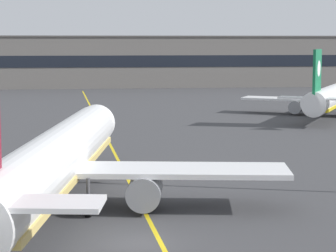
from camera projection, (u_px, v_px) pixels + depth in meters
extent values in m
plane|color=#3D3D3F|center=(141.00, 243.00, 39.39)|extent=(400.00, 400.00, 0.00)
cube|color=yellow|center=(116.00, 156.00, 68.94)|extent=(6.95, 179.89, 0.01)
cylinder|color=white|center=(54.00, 159.00, 46.81)|extent=(9.48, 36.15, 3.80)
cone|color=white|center=(95.00, 124.00, 65.95)|extent=(3.98, 3.14, 3.61)
cube|color=#DBBC66|center=(55.00, 174.00, 46.94)|extent=(8.95, 33.29, 0.44)
cube|color=black|center=(92.00, 120.00, 63.98)|extent=(2.99, 1.54, 0.60)
cube|color=white|center=(56.00, 169.00, 47.51)|extent=(32.36, 9.83, 0.36)
cylinder|color=gray|center=(145.00, 191.00, 46.44)|extent=(2.84, 3.92, 2.30)
cylinder|color=black|center=(147.00, 185.00, 48.28)|extent=(1.96, 0.49, 1.95)
cylinder|color=#4C4C51|center=(87.00, 153.00, 61.44)|extent=(0.24, 0.24, 1.60)
cylinder|color=black|center=(88.00, 165.00, 61.57)|extent=(0.54, 0.95, 0.90)
cylinder|color=#4C4C51|center=(9.00, 190.00, 45.14)|extent=(0.24, 0.24, 1.60)
cylinder|color=black|center=(10.00, 206.00, 45.28)|extent=(0.60, 1.35, 1.30)
cylinder|color=#4C4C51|center=(88.00, 190.00, 44.95)|extent=(0.24, 0.24, 1.60)
cylinder|color=black|center=(88.00, 207.00, 45.08)|extent=(0.60, 1.35, 1.30)
cylinder|color=white|center=(334.00, 96.00, 104.76)|extent=(18.78, 29.46, 3.38)
cone|color=white|center=(312.00, 103.00, 88.94)|extent=(3.43, 3.42, 2.53)
cube|color=gold|center=(333.00, 102.00, 104.88)|extent=(17.45, 27.20, 0.39)
cube|color=white|center=(334.00, 101.00, 105.35)|extent=(26.81, 17.79, 0.32)
cylinder|color=gray|center=(297.00, 107.00, 106.77)|extent=(3.36, 3.79, 2.04)
cylinder|color=black|center=(299.00, 106.00, 108.28)|extent=(1.59, 1.00, 1.74)
cube|color=#147042|center=(317.00, 73.00, 91.41)|extent=(2.42, 3.88, 6.40)
cylinder|color=white|center=(318.00, 68.00, 91.57)|extent=(1.40, 2.05, 2.13)
cube|color=white|center=(316.00, 98.00, 91.33)|extent=(9.72, 7.00, 0.21)
cylinder|color=#4C4C51|center=(316.00, 106.00, 104.21)|extent=(0.21, 0.21, 1.42)
cylinder|color=black|center=(316.00, 113.00, 104.33)|extent=(0.88, 1.18, 1.16)
cone|color=orange|center=(61.00, 164.00, 63.01)|extent=(0.36, 0.36, 0.55)
cylinder|color=white|center=(61.00, 163.00, 63.01)|extent=(0.23, 0.23, 0.07)
cube|color=orange|center=(62.00, 167.00, 63.05)|extent=(0.44, 0.44, 0.03)
cube|color=slate|center=(86.00, 62.00, 169.47)|extent=(146.72, 12.00, 12.25)
cube|color=black|center=(86.00, 61.00, 163.46)|extent=(140.85, 0.12, 2.80)
cube|color=#4E4A47|center=(85.00, 37.00, 168.69)|extent=(147.12, 12.40, 0.40)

